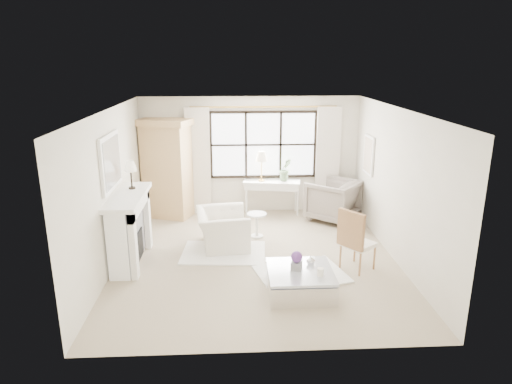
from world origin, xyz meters
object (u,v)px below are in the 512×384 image
console_table (272,197)px  coffee_table (300,282)px  armoire (167,168)px  club_armchair (222,229)px

console_table → coffee_table: size_ratio=1.35×
coffee_table → console_table: bearing=91.8°
armoire → console_table: size_ratio=1.65×
console_table → coffee_table: console_table is taller
armoire → club_armchair: bearing=-36.5°
club_armchair → coffee_table: size_ratio=1.09×
coffee_table → club_armchair: bearing=123.1°
console_table → club_armchair: bearing=-111.8°
club_armchair → console_table: bearing=-37.1°
console_table → coffee_table: 3.77m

